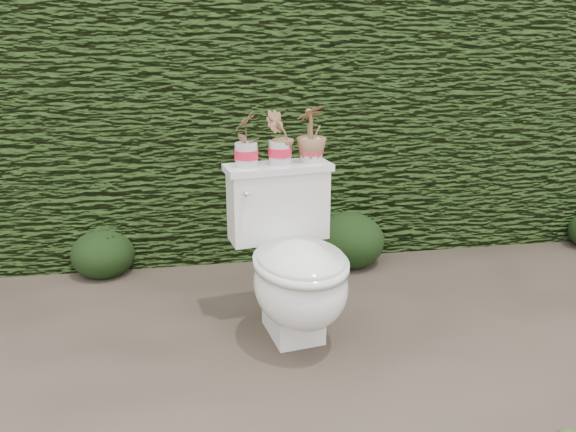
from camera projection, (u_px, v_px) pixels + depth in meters
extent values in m
plane|color=brown|center=(251.00, 361.00, 2.45)|extent=(60.00, 60.00, 0.00)
cube|color=#2D4617|center=(224.00, 122.00, 3.70)|extent=(8.00, 1.00, 1.60)
cube|color=silver|center=(293.00, 314.00, 2.65)|extent=(0.26, 0.33, 0.20)
ellipsoid|color=silver|center=(300.00, 284.00, 2.49)|extent=(0.48, 0.57, 0.39)
cube|color=silver|center=(278.00, 205.00, 2.69)|extent=(0.49, 0.24, 0.34)
cube|color=silver|center=(278.00, 168.00, 2.64)|extent=(0.52, 0.27, 0.03)
cylinder|color=silver|center=(245.00, 193.00, 2.52)|extent=(0.03, 0.06, 0.02)
sphere|color=silver|center=(247.00, 194.00, 2.49)|extent=(0.03, 0.03, 0.03)
imported|color=#237029|center=(246.00, 140.00, 2.55)|extent=(0.14, 0.16, 0.24)
imported|color=#237029|center=(280.00, 139.00, 2.60)|extent=(0.14, 0.12, 0.23)
imported|color=#237029|center=(312.00, 135.00, 2.64)|extent=(0.20, 0.20, 0.25)
ellipsoid|color=black|center=(103.00, 249.00, 3.30)|extent=(0.37, 0.37, 0.29)
ellipsoid|color=black|center=(349.00, 236.00, 3.44)|extent=(0.43, 0.43, 0.35)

